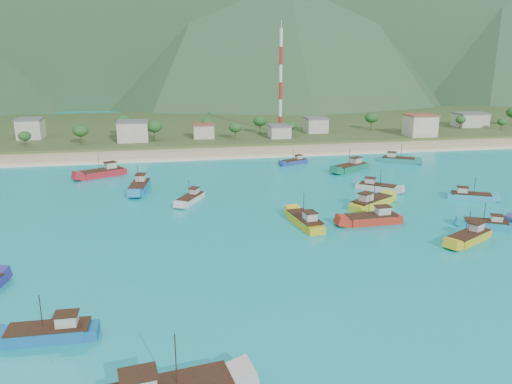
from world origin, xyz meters
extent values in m
plane|color=#0D9399|center=(0.00, 0.00, 0.00)|extent=(600.00, 600.00, 0.00)
cube|color=beige|center=(0.00, 79.00, 0.00)|extent=(400.00, 18.00, 1.20)
cube|color=#385123|center=(0.00, 140.00, 0.00)|extent=(400.00, 110.00, 2.40)
cube|color=white|center=(0.00, 69.50, 0.00)|extent=(400.00, 2.50, 0.08)
cube|color=beige|center=(-64.83, 112.86, 5.10)|extent=(8.63, 9.43, 6.99)
cube|color=beige|center=(-26.95, 98.79, 5.07)|extent=(10.61, 8.24, 6.94)
cube|color=beige|center=(-1.42, 101.56, 4.03)|extent=(7.52, 6.28, 4.86)
cube|color=beige|center=(26.75, 97.25, 3.77)|extent=(7.48, 7.55, 4.34)
cube|color=beige|center=(44.22, 107.52, 4.36)|extent=(8.19, 7.90, 5.51)
cube|color=beige|center=(80.73, 91.32, 5.49)|extent=(10.23, 9.10, 7.78)
cube|color=beige|center=(115.30, 111.59, 4.35)|extent=(12.83, 9.18, 5.50)
cylinder|color=red|center=(29.53, 108.00, 4.92)|extent=(1.20, 1.20, 6.64)
cylinder|color=white|center=(29.53, 108.00, 11.55)|extent=(1.20, 1.20, 6.64)
cylinder|color=red|center=(29.53, 108.00, 18.19)|extent=(1.20, 1.20, 6.64)
cylinder|color=white|center=(29.53, 108.00, 24.83)|extent=(1.20, 1.20, 6.64)
cylinder|color=red|center=(29.53, 108.00, 31.46)|extent=(1.20, 1.20, 6.64)
cylinder|color=white|center=(29.53, 108.00, 38.10)|extent=(1.20, 1.20, 6.64)
cube|color=navy|center=(22.28, 58.25, 0.37)|extent=(8.69, 5.76, 1.53)
cube|color=beige|center=(23.84, 58.96, 1.75)|extent=(2.38, 2.20, 1.24)
cylinder|color=#382114|center=(21.84, 58.05, 2.85)|extent=(0.12, 0.12, 3.44)
cube|color=gold|center=(35.87, -10.59, 0.54)|extent=(10.49, 7.66, 1.87)
cube|color=beige|center=(37.72, -9.56, 2.23)|extent=(2.96, 2.79, 1.52)
cylinder|color=#382114|center=(35.36, -10.87, 3.58)|extent=(0.12, 0.12, 4.21)
cube|color=#B52B1A|center=(22.85, 1.79, 0.62)|extent=(11.31, 3.61, 2.04)
cube|color=beige|center=(25.14, 1.85, 2.47)|extent=(2.60, 2.12, 1.66)
cylinder|color=#382114|center=(22.21, 1.78, 3.94)|extent=(0.12, 0.12, 4.59)
cube|color=gold|center=(27.51, 12.32, 0.65)|extent=(11.62, 9.07, 2.11)
cube|color=beige|center=(25.51, 11.06, 2.56)|extent=(3.36, 3.20, 1.71)
cylinder|color=#382114|center=(28.07, 12.68, 4.07)|extent=(0.12, 0.12, 4.74)
cube|color=teal|center=(43.63, -4.11, 0.38)|extent=(8.88, 6.05, 1.57)
cube|color=beige|center=(45.22, -4.88, 1.81)|extent=(2.45, 2.28, 1.27)
cylinder|color=#382114|center=(43.19, -3.90, 2.93)|extent=(0.12, 0.12, 3.53)
cube|color=#2A9BBA|center=(51.93, 13.46, 0.46)|extent=(9.76, 6.51, 1.72)
cube|color=beige|center=(50.17, 14.27, 2.02)|extent=(2.68, 2.48, 1.40)
cylinder|color=#382114|center=(52.42, 13.23, 3.26)|extent=(0.12, 0.12, 3.87)
cube|color=gold|center=(9.79, 3.21, 0.63)|extent=(4.84, 11.65, 2.05)
cube|color=beige|center=(10.10, 0.92, 2.49)|extent=(2.40, 2.83, 1.67)
cylinder|color=#382114|center=(9.70, 3.84, 3.97)|extent=(0.12, 0.12, 4.62)
cube|color=#125FA3|center=(-30.36, -29.99, 0.54)|extent=(10.34, 3.19, 1.87)
cube|color=beige|center=(-28.26, -30.02, 2.23)|extent=(2.37, 1.92, 1.52)
cylinder|color=#382114|center=(-30.95, -29.99, 3.58)|extent=(0.12, 0.12, 4.21)
cube|color=#187CB9|center=(-22.56, 34.92, 0.67)|extent=(5.05, 12.16, 2.14)
cube|color=beige|center=(-22.23, 37.31, 2.62)|extent=(2.50, 2.95, 1.74)
cylinder|color=#382114|center=(-22.65, 34.25, 4.16)|extent=(0.12, 0.12, 4.82)
cube|color=#247D75|center=(53.99, 53.81, 0.55)|extent=(10.64, 7.89, 1.91)
cube|color=beige|center=(52.12, 54.88, 2.28)|extent=(3.02, 2.85, 1.55)
cylinder|color=#382114|center=(54.50, 53.52, 3.65)|extent=(0.12, 0.12, 4.29)
cube|color=beige|center=(34.41, 24.86, 0.48)|extent=(9.25, 8.44, 1.76)
cube|color=beige|center=(32.90, 26.14, 2.08)|extent=(2.83, 2.78, 1.43)
cylinder|color=#382114|center=(34.83, 24.51, 3.34)|extent=(0.12, 0.12, 3.96)
cube|color=beige|center=(-19.54, -44.48, 2.99)|extent=(3.36, 2.87, 1.96)
cylinder|color=#382114|center=(-16.11, -43.94, 4.73)|extent=(0.12, 0.12, 5.43)
cube|color=#136B4E|center=(35.51, 46.06, 0.67)|extent=(11.85, 8.98, 2.13)
cube|color=beige|center=(37.57, 47.29, 2.60)|extent=(3.39, 3.21, 1.73)
cylinder|color=#382114|center=(34.94, 45.72, 4.13)|extent=(0.12, 0.12, 4.80)
cube|color=beige|center=(-10.97, 23.11, 0.45)|extent=(7.02, 9.52, 1.70)
cube|color=beige|center=(-10.03, 24.77, 2.00)|extent=(2.54, 2.70, 1.38)
cylinder|color=#382114|center=(-11.23, 22.64, 3.22)|extent=(0.12, 0.12, 3.83)
cube|color=#B01E27|center=(-33.05, 51.75, 0.70)|extent=(12.39, 8.84, 2.20)
cube|color=beige|center=(-30.85, 52.91, 2.70)|extent=(3.47, 3.25, 1.79)
cylinder|color=#382114|center=(-33.66, 51.43, 4.28)|extent=(0.12, 0.12, 4.96)
camera|label=1|loc=(-16.21, -84.75, 31.89)|focal=35.00mm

